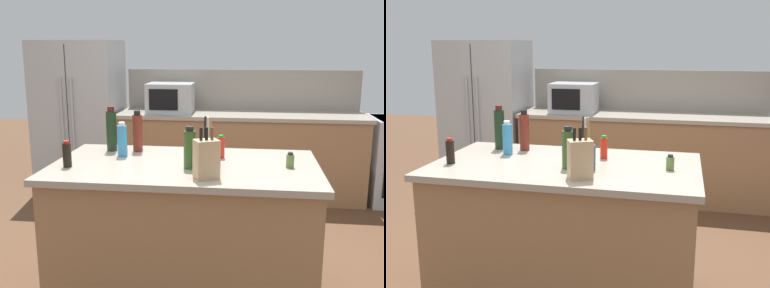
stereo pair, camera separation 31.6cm
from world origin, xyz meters
The scene contains 14 objects.
back_counter_run centered at (0.30, 2.20, 0.47)m, with size 2.71×0.66×0.94m.
wall_backsplash centered at (0.30, 2.52, 1.17)m, with size 2.67×0.03×0.46m, color gray.
kitchen_island centered at (0.00, 0.00, 0.47)m, with size 1.67×0.94×0.94m.
refrigerator centered at (-1.56, 2.25, 0.86)m, with size 0.92×0.75×1.73m.
microwave centered at (-0.48, 2.20, 1.10)m, with size 0.51×0.39×0.32m.
knife_block centered at (0.16, -0.30, 1.05)m, with size 0.16×0.15×0.29m.
utensil_crock centered at (0.15, -0.11, 1.02)m, with size 0.12×0.12×0.32m.
soy_sauce_bottle centered at (-0.71, -0.17, 1.02)m, with size 0.05×0.05×0.16m.
vinegar_bottle centered at (-0.38, 0.29, 1.08)m, with size 0.07×0.07×0.29m.
hot_sauce_bottle centered at (0.22, 0.18, 1.01)m, with size 0.05×0.05×0.15m.
dish_soap_bottle centered at (-0.45, 0.14, 1.05)m, with size 0.07×0.07×0.23m.
wine_bottle centered at (-0.56, 0.29, 1.09)m, with size 0.07×0.07×0.31m.
olive_oil_bottle centered at (0.04, -0.10, 1.06)m, with size 0.07×0.07×0.26m.
spice_jar_oregano centered at (0.65, -0.01, 0.98)m, with size 0.05×0.05×0.10m.
Camera 1 is at (0.39, -2.72, 1.67)m, focal length 42.00 mm.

